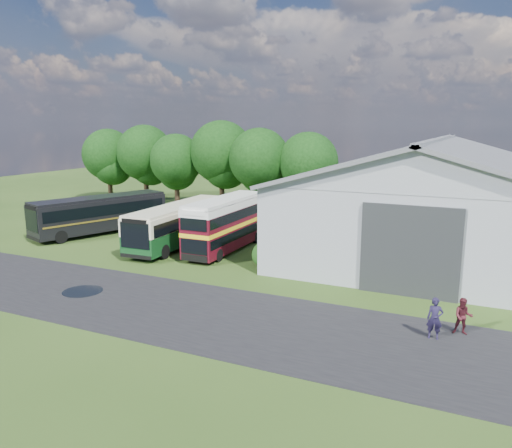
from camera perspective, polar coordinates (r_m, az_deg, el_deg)
The scene contains 18 objects.
ground at distance 30.85m, azimuth -13.29°, elevation -6.27°, with size 120.00×120.00×0.00m, color #253D13.
asphalt_road at distance 26.85m, azimuth -12.20°, elevation -8.90°, with size 60.00×8.00×0.02m, color black.
puddle at distance 29.68m, azimuth -19.20°, elevation -7.31°, with size 2.20×2.20×0.01m, color black.
storage_shed at distance 39.36m, azimuth 19.81°, elevation 3.37°, with size 18.80×24.80×8.15m.
tree_far_left at distance 62.74m, azimuth -16.52°, elevation 7.60°, with size 6.12×6.12×8.64m.
tree_left_a at distance 59.93m, azimuth -12.59°, elevation 7.93°, with size 6.46×6.46×9.12m.
tree_left_b at distance 56.23m, azimuth -9.12°, elevation 7.21°, with size 5.78×5.78×8.16m.
tree_mid at distance 54.66m, azimuth -3.99°, elevation 8.19°, with size 6.80×6.80×9.60m.
tree_right_a at distance 51.54m, azimuth 0.38°, elevation 7.48°, with size 6.26×6.26×8.83m.
tree_right_b at distance 50.43m, azimuth 5.97°, elevation 7.05°, with size 5.98×5.98×8.45m.
shrub_front at distance 32.96m, azimuth 0.99°, elevation -4.81°, with size 1.70×1.70×1.70m, color #194714.
shrub_mid at distance 34.73m, azimuth 2.35°, elevation -3.98°, with size 1.60×1.60×1.60m, color #194714.
shrub_back at distance 36.52m, azimuth 3.57°, elevation -3.22°, with size 1.80×1.80×1.80m, color #194714.
bus_green_single at distance 38.70m, azimuth -8.71°, elevation 0.04°, with size 3.06×11.46×3.14m.
bus_maroon_double at distance 36.66m, azimuth -3.44°, elevation -0.04°, with size 2.42×9.09×3.90m.
bus_dark_single at distance 44.36m, azimuth -17.36°, elevation 1.12°, with size 6.40×11.72×3.17m.
visitor_a at distance 23.23m, azimuth 19.76°, elevation -10.17°, with size 0.67×0.44×1.84m, color black.
visitor_b at distance 24.15m, azimuth 22.59°, elevation -9.77°, with size 0.81×0.63×1.67m, color #42151C.
Camera 1 is at (18.53, -22.89, 9.18)m, focal length 35.00 mm.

